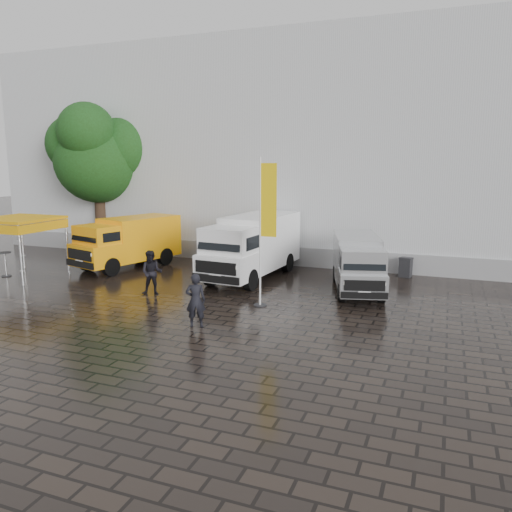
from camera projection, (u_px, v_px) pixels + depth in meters
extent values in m
plane|color=black|center=(248.00, 307.00, 18.82)|extent=(120.00, 120.00, 0.00)
cube|color=silver|center=(371.00, 152.00, 31.67)|extent=(44.00, 16.00, 12.00)
cube|color=gray|center=(343.00, 260.00, 25.31)|extent=(44.00, 0.15, 1.00)
cylinder|color=silver|center=(22.00, 243.00, 25.44)|extent=(0.10, 0.10, 2.66)
cylinder|color=silver|center=(67.00, 246.00, 24.43)|extent=(0.10, 0.10, 2.66)
cylinder|color=silver|center=(21.00, 256.00, 21.79)|extent=(0.10, 0.10, 2.66)
cube|color=orange|center=(19.00, 219.00, 23.35)|extent=(3.07, 3.07, 0.12)
cylinder|color=black|center=(260.00, 305.00, 18.95)|extent=(0.50, 0.50, 0.04)
cylinder|color=white|center=(260.00, 233.00, 18.44)|extent=(0.07, 0.07, 5.56)
cube|color=yellow|center=(269.00, 200.00, 18.10)|extent=(0.60, 0.03, 2.67)
cylinder|color=black|center=(101.00, 214.00, 30.18)|extent=(0.64, 0.64, 4.57)
sphere|color=#193C13|center=(98.00, 160.00, 29.59)|extent=(5.03, 5.03, 5.03)
sphere|color=#193C13|center=(97.00, 126.00, 30.25)|extent=(2.97, 2.97, 2.97)
cylinder|color=black|center=(5.00, 264.00, 23.71)|extent=(0.60, 0.60, 1.17)
cube|color=black|center=(406.00, 267.00, 23.64)|extent=(0.66, 0.66, 0.94)
imported|color=black|center=(196.00, 300.00, 16.35)|extent=(0.78, 0.66, 1.80)
imported|color=black|center=(152.00, 273.00, 20.41)|extent=(1.07, 0.96, 1.83)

